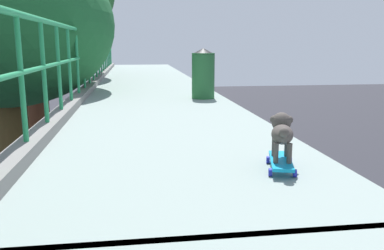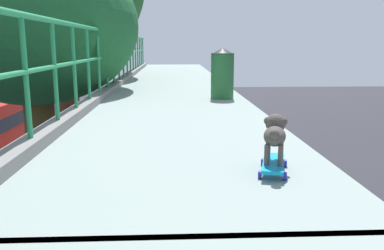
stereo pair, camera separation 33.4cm
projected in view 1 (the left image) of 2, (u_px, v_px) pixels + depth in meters
name	position (u px, v px, depth m)	size (l,w,h in m)	color
roadside_tree_mid	(4.00, 33.00, 7.53)	(4.06, 4.06, 8.18)	brown
toy_skateboard	(281.00, 162.00, 2.94)	(0.28, 0.50, 0.08)	#0F94CA
small_dog	(282.00, 131.00, 2.93)	(0.22, 0.37, 0.33)	#49413D
litter_bin	(203.00, 73.00, 6.80)	(0.39, 0.39, 0.84)	#256132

